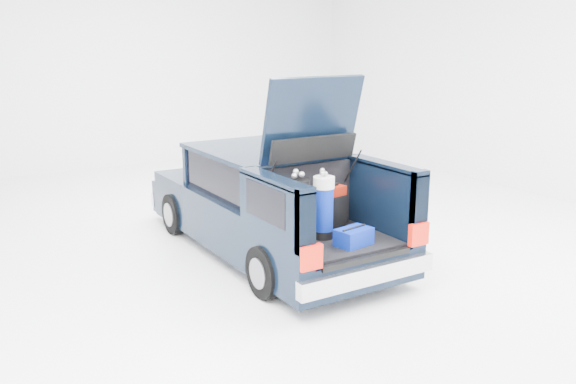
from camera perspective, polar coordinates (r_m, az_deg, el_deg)
ground at (r=8.58m, az=-1.75°, el=-5.54°), size 14.00×14.00×0.00m
car at (r=8.47m, az=-2.14°, el=-1.04°), size 1.87×4.65×2.47m
red_suitcase at (r=7.55m, az=4.06°, el=-1.44°), size 0.37×0.28×0.56m
black_golf_bag at (r=6.78m, az=0.94°, el=-2.00°), size 0.31×0.34×0.89m
blue_golf_bag at (r=7.13m, az=3.34°, el=-1.39°), size 0.27×0.27×0.84m
blue_duffel at (r=6.99m, az=6.17°, el=-4.18°), size 0.45×0.34×0.22m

